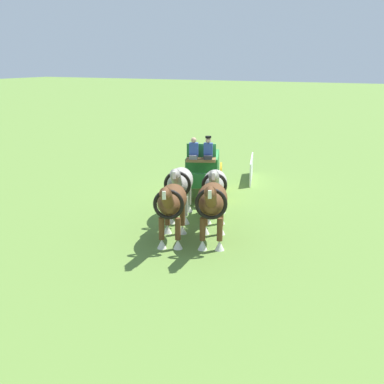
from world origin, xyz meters
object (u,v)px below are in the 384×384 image
(show_wagon, at_px, (203,168))
(draft_horse_rear_off, at_px, (180,183))
(draft_horse_lead_off, at_px, (172,202))
(draft_horse_lead_near, at_px, (212,201))
(draft_horse_rear_near, at_px, (215,185))

(show_wagon, bearing_deg, draft_horse_rear_off, 12.16)
(show_wagon, relative_size, draft_horse_lead_off, 1.79)
(show_wagon, relative_size, draft_horse_lead_near, 1.76)
(show_wagon, xyz_separation_m, draft_horse_lead_off, (5.83, 1.75, 0.13))
(draft_horse_rear_near, height_order, draft_horse_lead_near, draft_horse_lead_near)
(show_wagon, xyz_separation_m, draft_horse_rear_near, (2.93, 1.94, 0.10))
(draft_horse_rear_off, xyz_separation_m, draft_horse_lead_off, (2.40, 1.01, -0.01))
(draft_horse_rear_near, distance_m, draft_horse_lead_near, 2.59)
(draft_horse_rear_near, distance_m, draft_horse_lead_off, 2.90)
(show_wagon, height_order, draft_horse_lead_near, show_wagon)
(draft_horse_rear_near, distance_m, draft_horse_rear_off, 1.30)
(show_wagon, relative_size, draft_horse_rear_near, 1.88)
(draft_horse_lead_near, bearing_deg, draft_horse_lead_off, -66.85)
(show_wagon, distance_m, draft_horse_rear_near, 3.52)
(draft_horse_rear_near, bearing_deg, draft_horse_lead_near, 22.85)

